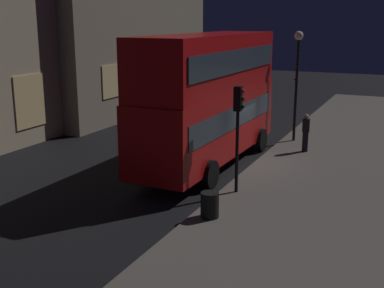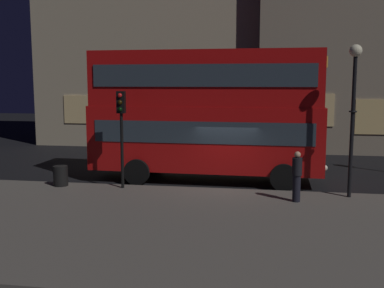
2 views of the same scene
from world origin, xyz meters
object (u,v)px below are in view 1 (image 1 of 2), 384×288
traffic_light_near_kerb (238,117)px  litter_bin (210,205)px  traffic_light_far_side (225,78)px  double_decker_bus (208,94)px  pedestrian (306,132)px  street_lamp (297,66)px

traffic_light_near_kerb → litter_bin: bearing=177.9°
traffic_light_far_side → double_decker_bus: bearing=11.3°
traffic_light_far_side → pedestrian: (-5.53, -6.15, -1.67)m
double_decker_bus → street_lamp: 6.17m
traffic_light_far_side → litter_bin: 15.82m
street_lamp → litter_bin: street_lamp is taller
traffic_light_near_kerb → traffic_light_far_side: size_ratio=1.02×
pedestrian → litter_bin: bearing=-94.9°
double_decker_bus → traffic_light_far_side: 9.62m
traffic_light_near_kerb → traffic_light_far_side: bearing=20.2°
traffic_light_far_side → pedestrian: size_ratio=2.11×
traffic_light_far_side → litter_bin: traffic_light_far_side is taller
traffic_light_near_kerb → litter_bin: size_ratio=4.71×
double_decker_bus → litter_bin: double_decker_bus is taller
street_lamp → pedestrian: street_lamp is taller
double_decker_bus → pedestrian: (3.67, -3.40, -2.07)m
traffic_light_far_side → litter_bin: size_ratio=4.63×
traffic_light_far_side → pedestrian: bearing=42.7°
street_lamp → litter_bin: (-11.21, -0.00, -3.38)m
double_decker_bus → street_lamp: (5.62, -2.40, 0.79)m
double_decker_bus → litter_bin: size_ratio=12.33×
traffic_light_near_kerb → pedestrian: 6.99m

